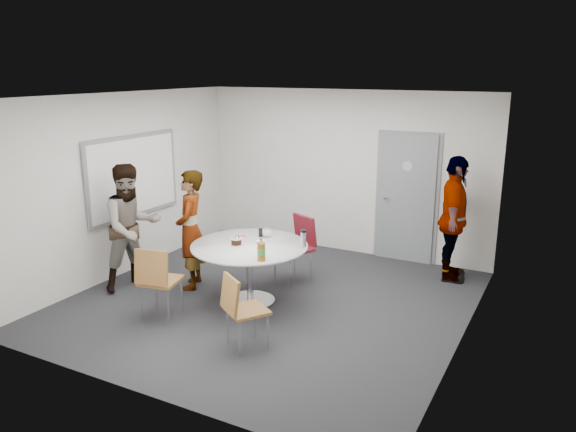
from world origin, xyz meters
The scene contains 15 objects.
floor centered at (0.00, 0.00, 0.00)m, with size 5.00×5.00×0.00m, color #242428.
ceiling centered at (0.00, 0.00, 2.70)m, with size 5.00×5.00×0.00m, color silver.
wall_back centered at (0.00, 2.50, 1.35)m, with size 5.00×5.00×0.00m, color silver.
wall_left centered at (-2.50, 0.00, 1.35)m, with size 5.00×5.00×0.00m, color silver.
wall_right centered at (2.50, 0.00, 1.35)m, with size 5.00×5.00×0.00m, color silver.
wall_front centered at (0.00, -2.50, 1.35)m, with size 5.00×5.00×0.00m, color silver.
door centered at (1.10, 2.48, 1.03)m, with size 1.02×0.17×2.12m.
whiteboard centered at (-2.46, 0.20, 1.45)m, with size 0.04×1.90×1.25m.
table centered at (-0.20, -0.14, 0.69)m, with size 1.53×1.53×1.09m.
chair_near_left centered at (-0.93, -1.14, 0.58)m, with size 0.53×0.57×0.94m.
chair_near_right centered at (0.37, -1.30, 0.53)m, with size 0.59×0.60×0.87m.
chair_far centered at (-0.01, 0.87, 0.60)m, with size 0.61×0.64×0.97m.
person_main centered at (-1.24, -0.05, 0.84)m, with size 0.61×0.40×1.69m, color #A5C6EA.
person_left centered at (-1.94, -0.46, 0.89)m, with size 0.86×0.67×1.78m, color white.
person_right centered at (1.95, 1.95, 0.92)m, with size 1.08×0.45×1.84m, color black.
Camera 1 is at (3.48, -6.07, 3.05)m, focal length 35.00 mm.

